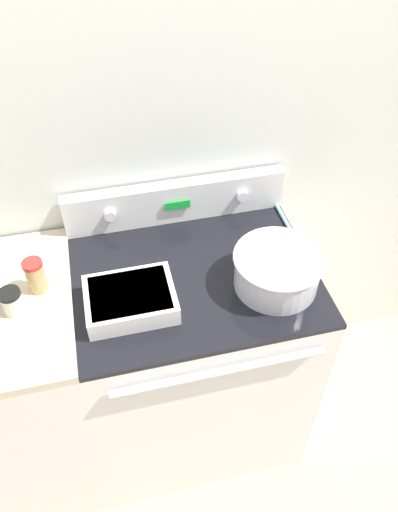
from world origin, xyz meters
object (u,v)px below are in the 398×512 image
at_px(spice_jar_black_cap, 12,302).
at_px(mixing_bowl, 277,269).
at_px(spice_jar_red_cap, 36,276).
at_px(casserole_dish, 130,299).
at_px(ladle, 294,232).

bearing_deg(spice_jar_black_cap, mixing_bowl, -4.96).
bearing_deg(spice_jar_red_cap, spice_jar_black_cap, -134.94).
bearing_deg(spice_jar_black_cap, spice_jar_red_cap, 45.06).
height_order(casserole_dish, ladle, casserole_dish).
bearing_deg(ladle, mixing_bowl, -125.60).
height_order(spice_jar_red_cap, spice_jar_black_cap, spice_jar_red_cap).
xyz_separation_m(ladle, spice_jar_black_cap, (-0.94, -0.12, 0.03)).
bearing_deg(ladle, spice_jar_red_cap, -176.73).
relative_size(casserole_dish, ladle, 0.88).
distance_m(mixing_bowl, casserole_dish, 0.46).
distance_m(casserole_dish, ladle, 0.62).
bearing_deg(mixing_bowl, casserole_dish, 178.40).
bearing_deg(spice_jar_black_cap, casserole_dish, -9.42).
xyz_separation_m(mixing_bowl, spice_jar_black_cap, (-0.80, 0.07, -0.02)).
bearing_deg(spice_jar_red_cap, ladle, 3.27).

